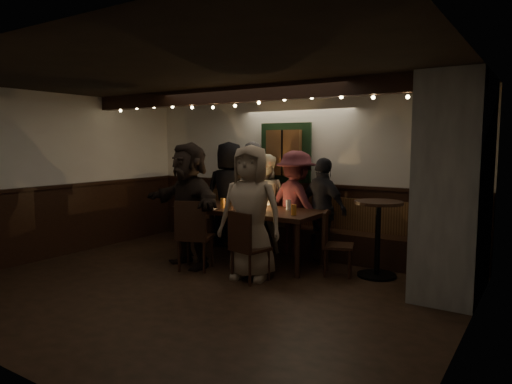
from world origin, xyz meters
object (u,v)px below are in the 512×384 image
Objects in this scene: chair_near_right at (245,243)px; chair_end at (332,239)px; dining_table at (249,213)px; person_b at (253,195)px; person_c at (264,203)px; chair_near_left at (193,231)px; high_top at (378,229)px; person_g at (251,212)px; person_a at (230,194)px; person_f at (189,205)px; person_d at (296,204)px; person_e at (323,209)px.

chair_end is at bearing 49.51° from chair_near_right.
person_b is (-0.41, 0.75, 0.17)m from dining_table.
chair_end is 1.71m from person_c.
chair_near_left is 1.69m from person_b.
dining_table is at bearing -172.47° from high_top.
person_g is (0.95, -1.49, -0.02)m from person_b.
person_a reaches higher than person_g.
chair_end is 0.85× the size of high_top.
chair_end is 1.99m from person_b.
person_f is at bearing 166.42° from person_g.
chair_near_right is at bearing 112.00° from person_a.
dining_table is 1.24× the size of person_b.
person_d reaches higher than chair_end.
person_b is 1.77m from person_g.
dining_table is 1.19m from person_a.
person_c reaches higher than chair_end.
high_top is at bearing 179.83° from person_e.
person_f is at bearing 75.32° from person_d.
person_a is at bearing 162.12° from chair_end.
person_e is at bearing 124.51° from chair_end.
person_a is 1.09× the size of person_d.
high_top is at bearing 150.73° from person_a.
person_g reaches higher than person_c.
person_f is 1.10m from person_g.
chair_near_left is 1.09× the size of chair_near_right.
person_d is at bearing 15.36° from person_e.
person_c is at bearing 156.09° from person_a.
dining_table is at bearing 112.71° from person_b.
high_top is at bearing 27.07° from chair_near_left.
person_b reaches higher than chair_near_right.
person_e is 0.89× the size of person_g.
high_top is 1.56m from person_d.
chair_end is at bearing 0.08° from dining_table.
person_c is (-0.73, 1.62, 0.29)m from chair_near_right.
chair_near_right is 0.51× the size of person_f.
person_f is (0.34, -1.47, -0.00)m from person_a.
chair_near_right is 2.28m from person_a.
person_e is at bearing 76.84° from chair_near_right.
person_c is (-0.15, 0.68, 0.07)m from dining_table.
person_e reaches higher than chair_near_left.
person_e is 1.44m from person_g.
person_a is at bearing -22.27° from person_c.
dining_table is 2.20× the size of high_top.
dining_table is 1.27× the size of person_g.
person_d reaches higher than person_c.
person_c is (0.76, -0.06, -0.10)m from person_a.
person_g is (0.08, -1.43, 0.05)m from person_d.
high_top reaches higher than chair_near_right.
person_f is (-0.42, -1.41, 0.10)m from person_c.
person_d reaches higher than chair_near_right.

